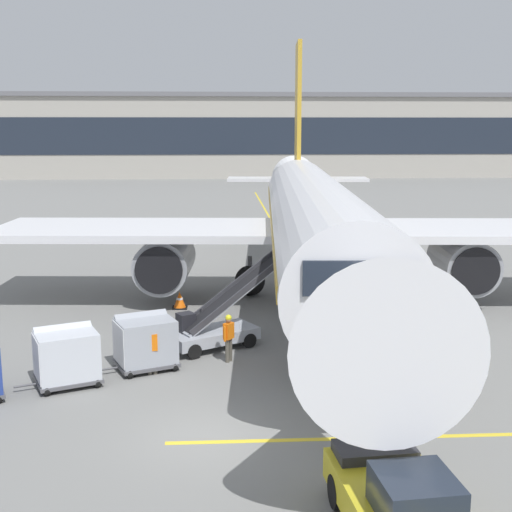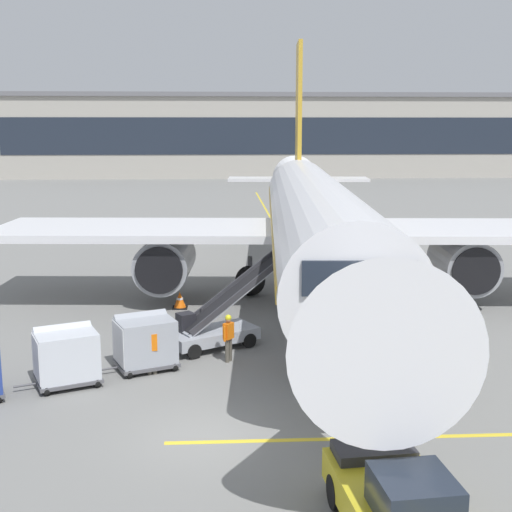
{
  "view_description": "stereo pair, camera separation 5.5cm",
  "coord_description": "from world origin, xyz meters",
  "views": [
    {
      "loc": [
        0.41,
        -17.49,
        8.36
      ],
      "look_at": [
        1.93,
        9.27,
        3.22
      ],
      "focal_mm": 47.9,
      "sensor_mm": 36.0,
      "label": 1
    },
    {
      "loc": [
        0.46,
        -17.49,
        8.36
      ],
      "look_at": [
        1.93,
        9.27,
        3.22
      ],
      "focal_mm": 47.9,
      "sensor_mm": 36.0,
      "label": 2
    }
  ],
  "objects": [
    {
      "name": "safety_cone_engine_keepout",
      "position": [
        -1.39,
        13.39,
        0.38
      ],
      "size": [
        0.7,
        0.7,
        0.78
      ],
      "color": "black",
      "rests_on": "ground"
    },
    {
      "name": "baggage_cart_second",
      "position": [
        -4.57,
        4.04,
        1.0
      ],
      "size": [
        2.81,
        2.25,
        1.91
      ],
      "color": "#515156",
      "rests_on": "ground"
    },
    {
      "name": "baggage_cart_lead",
      "position": [
        -2.16,
        5.41,
        1.0
      ],
      "size": [
        2.81,
        2.25,
        1.91
      ],
      "color": "#515156",
      "rests_on": "ground"
    },
    {
      "name": "ground_crew_by_loader",
      "position": [
        0.76,
        5.94,
        1.0
      ],
      "size": [
        0.42,
        0.48,
        1.74
      ],
      "color": "#514C42",
      "rests_on": "ground"
    },
    {
      "name": "belt_loader",
      "position": [
        0.35,
        7.66,
        0.93
      ],
      "size": [
        5.01,
        3.61,
        3.5
      ],
      "color": "#A3A8B2",
      "rests_on": "ground"
    },
    {
      "name": "terminal_building",
      "position": [
        10.38,
        99.4,
        6.69
      ],
      "size": [
        90.06,
        16.65,
        13.48
      ],
      "color": "#A8A399",
      "rests_on": "ground"
    },
    {
      "name": "pushback_tug",
      "position": [
        4.05,
        -5.1,
        0.83
      ],
      "size": [
        2.49,
        4.57,
        1.83
      ],
      "color": "gold",
      "rests_on": "ground"
    },
    {
      "name": "ground_plane",
      "position": [
        0.0,
        0.0,
        0.0
      ],
      "size": [
        600.0,
        600.0,
        0.0
      ],
      "primitive_type": "plane",
      "color": "slate"
    },
    {
      "name": "parked_airplane",
      "position": [
        4.98,
        14.59,
        3.92
      ],
      "size": [
        30.73,
        41.02,
        13.93
      ],
      "color": "white",
      "rests_on": "ground"
    },
    {
      "name": "ground_crew_by_carts",
      "position": [
        -1.87,
        4.8,
        1.0
      ],
      "size": [
        0.56,
        0.3,
        1.74
      ],
      "color": "#514C42",
      "rests_on": "ground"
    },
    {
      "name": "apron_guidance_line_lead_in",
      "position": [
        5.21,
        13.9,
        0.0
      ],
      "size": [
        0.2,
        110.0,
        0.01
      ],
      "color": "yellow",
      "rests_on": "ground"
    },
    {
      "name": "apron_guidance_line_stop_bar",
      "position": [
        4.94,
        -0.41,
        0.0
      ],
      "size": [
        12.0,
        0.2,
        0.01
      ],
      "color": "yellow",
      "rests_on": "ground"
    }
  ]
}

